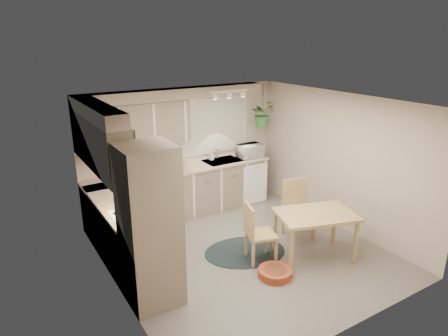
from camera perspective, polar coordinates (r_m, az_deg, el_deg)
The scene contains 35 objects.
floor at distance 6.53m, azimuth 2.81°, elevation -11.91°, with size 4.20×4.20×0.00m, color slate.
ceiling at distance 5.71m, azimuth 3.19°, elevation 9.38°, with size 4.20×4.20×0.00m, color white.
wall_back at distance 7.75m, azimuth -5.86°, elevation 2.62°, with size 4.00×0.04×2.40m, color #BDAE9C.
wall_front at distance 4.60m, azimuth 18.21°, elevation -9.64°, with size 4.00×0.04×2.40m, color #BDAE9C.
wall_left at distance 5.22m, azimuth -15.50°, elevation -5.92°, with size 0.04×4.20×2.40m, color #BDAE9C.
wall_right at distance 7.29m, azimuth 16.06°, elevation 0.96°, with size 0.04×4.20×2.40m, color #BDAE9C.
base_cab_left at distance 6.38m, azimuth -14.64°, elevation -8.72°, with size 0.60×1.85×0.90m, color gray.
base_cab_back at distance 7.65m, azimuth -6.04°, elevation -3.53°, with size 3.60×0.60×0.90m, color gray.
counter_left at distance 6.18m, azimuth -14.90°, elevation -4.81°, with size 0.64×1.89×0.04m, color beige.
counter_back at distance 7.48m, azimuth -6.12°, elevation -0.21°, with size 3.64×0.64×0.04m, color beige.
oven_stack at distance 5.05m, azimuth -10.55°, elevation -8.29°, with size 0.65×0.65×2.10m, color gray.
wall_oven_face at distance 5.16m, azimuth -7.22°, elevation -7.52°, with size 0.02×0.56×0.58m, color white.
upper_cab_left at distance 5.98m, azimuth -17.20°, elevation 3.37°, with size 0.35×2.00×0.75m, color gray.
upper_cab_back at distance 7.07m, azimuth -12.72°, elevation 5.97°, with size 2.00×0.35×0.75m, color gray.
soffit_left at distance 5.88m, azimuth -17.87°, elevation 7.80°, with size 0.30×2.00×0.20m, color #BDAE9C.
soffit_back at distance 7.31m, azimuth -7.05°, elevation 10.45°, with size 3.60×0.30×0.20m, color #BDAE9C.
cooktop at distance 5.67m, azimuth -13.07°, elevation -6.56°, with size 0.52×0.58×0.02m, color white.
range_hood at distance 5.49m, azimuth -13.60°, elevation -2.28°, with size 0.40×0.60×0.14m, color white.
window_blinds at distance 7.94m, azimuth -1.30°, elevation 6.08°, with size 1.40×0.02×1.00m, color white.
window_frame at distance 7.95m, azimuth -1.33°, elevation 6.09°, with size 1.50×0.02×1.10m, color silver.
sink at distance 7.90m, azimuth -0.27°, elevation 0.76°, with size 0.70×0.48×0.10m, color #B1B4B9.
dishwasher_front at distance 8.13m, azimuth 4.49°, elevation -2.33°, with size 0.58×0.01×0.83m, color white.
track_light_bar at distance 7.38m, azimuth 0.75°, elevation 10.90°, with size 0.80×0.04×0.04m, color white.
wall_clock at distance 7.58m, azimuth -4.97°, elevation 9.88°, with size 0.30×0.30×0.03m, color #EDD153.
dining_table at distance 6.41m, azimuth 12.78°, elevation -9.29°, with size 1.16×0.77×0.73m, color tan.
chair_left at distance 6.12m, azimuth 5.35°, elevation -9.18°, with size 0.44×0.44×0.93m, color tan.
chair_back at distance 6.88m, azimuth 10.67°, elevation -5.93°, with size 0.46×0.46×0.99m, color tan.
braided_rug at distance 6.53m, azimuth 3.02°, elevation -11.86°, with size 1.31×0.99×0.01m, color black.
pet_bed at distance 5.96m, azimuth 7.31°, elevation -14.63°, with size 0.49×0.49×0.11m, color #AB3D22.
microwave at distance 8.08m, azimuth 3.73°, elevation 2.65°, with size 0.49×0.27×0.33m, color white.
soap_bottle at distance 7.92m, azimuth -1.83°, elevation 1.42°, with size 0.08×0.18×0.08m, color white.
hanging_plant at distance 8.10m, azimuth 5.50°, elevation 7.34°, with size 0.47×0.52×0.41m, color #2F6F2C.
coffee_maker at distance 7.16m, azimuth -11.44°, elevation 0.33°, with size 0.20×0.24×0.35m, color black.
toaster at distance 7.34m, azimuth -8.64°, elevation 0.18°, with size 0.28×0.16×0.17m, color #B1B4B9.
knife_block at distance 7.45m, azimuth -7.12°, elevation 0.68°, with size 0.10×0.10×0.21m, color tan.
Camera 1 is at (-3.23, -4.63, 3.29)m, focal length 32.00 mm.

